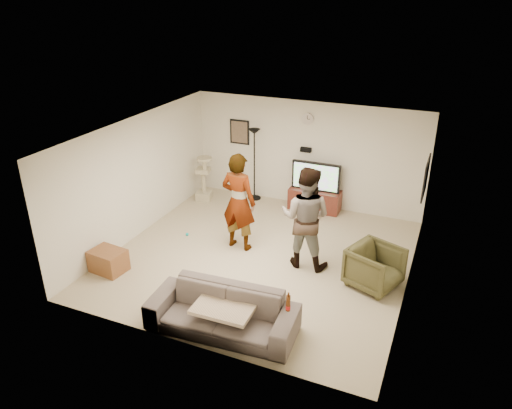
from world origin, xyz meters
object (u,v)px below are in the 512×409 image
at_px(person_left, 239,202).
at_px(tv, 316,176).
at_px(side_table, 108,261).
at_px(person_right, 306,218).
at_px(cat_tree, 203,178).
at_px(tv_stand, 315,200).
at_px(armchair, 375,267).
at_px(sofa, 222,312).
at_px(beer_bottle, 288,303).
at_px(floor_lamp, 254,165).

bearing_deg(person_left, tv, -105.69).
bearing_deg(side_table, person_right, 26.90).
bearing_deg(person_left, cat_tree, -39.90).
bearing_deg(tv_stand, side_table, -123.80).
bearing_deg(tv_stand, armchair, -54.76).
bearing_deg(side_table, cat_tree, 89.22).
bearing_deg(tv, armchair, -54.76).
distance_m(tv, side_table, 4.94).
bearing_deg(sofa, armchair, 44.07).
bearing_deg(beer_bottle, person_right, 102.08).
bearing_deg(tv, cat_tree, -169.47).
bearing_deg(person_right, sofa, 76.30).
relative_size(floor_lamp, cat_tree, 1.57).
bearing_deg(sofa, tv, 85.86).
xyz_separation_m(tv, side_table, (-2.73, -4.07, -0.63)).
xyz_separation_m(tv_stand, person_right, (0.52, -2.43, 0.72)).
bearing_deg(sofa, side_table, 161.98).
height_order(cat_tree, person_right, person_right).
height_order(tv, person_left, person_left).
distance_m(tv_stand, side_table, 4.90).
bearing_deg(armchair, person_left, 104.23).
xyz_separation_m(tv, floor_lamp, (-1.56, 0.04, 0.05)).
relative_size(cat_tree, person_left, 0.56).
xyz_separation_m(cat_tree, sofa, (2.65, -4.26, -0.23)).
bearing_deg(person_left, person_right, -179.59).
bearing_deg(armchair, side_table, 128.58).
distance_m(tv_stand, floor_lamp, 1.68).
bearing_deg(armchair, tv_stand, 56.67).
relative_size(floor_lamp, beer_bottle, 7.05).
bearing_deg(beer_bottle, floor_lamp, 118.25).
distance_m(tv, cat_tree, 2.74).
xyz_separation_m(tv, person_left, (-0.89, -2.31, 0.16)).
height_order(tv_stand, cat_tree, cat_tree).
bearing_deg(sofa, person_left, 105.49).
height_order(cat_tree, side_table, cat_tree).
xyz_separation_m(armchair, side_table, (-4.60, -1.42, -0.17)).
relative_size(beer_bottle, side_table, 0.40).
xyz_separation_m(cat_tree, person_left, (1.79, -1.81, 0.43)).
distance_m(person_left, armchair, 2.85).
height_order(cat_tree, beer_bottle, cat_tree).
height_order(cat_tree, sofa, cat_tree).
distance_m(person_left, side_table, 2.67).
bearing_deg(armchair, tv, 56.67).
distance_m(tv, armchair, 3.28).
distance_m(cat_tree, sofa, 5.02).
distance_m(person_left, sofa, 2.68).
relative_size(tv, person_left, 0.57).
bearing_deg(floor_lamp, sofa, -72.27).
distance_m(floor_lamp, person_left, 2.45).
bearing_deg(floor_lamp, person_left, -73.95).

